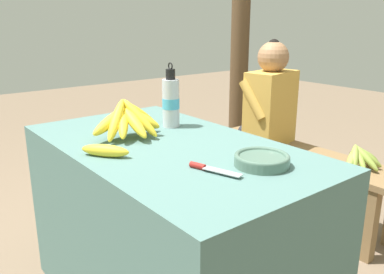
# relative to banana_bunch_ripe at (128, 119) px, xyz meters

# --- Properties ---
(market_counter) EXTENTS (1.28, 0.72, 0.75)m
(market_counter) POSITION_rel_banana_bunch_ripe_xyz_m (0.18, 0.08, -0.46)
(market_counter) COLOR #4C706B
(market_counter) RESTS_ON ground_plane
(banana_bunch_ripe) EXTENTS (0.21, 0.34, 0.17)m
(banana_bunch_ripe) POSITION_rel_banana_bunch_ripe_xyz_m (0.00, 0.00, 0.00)
(banana_bunch_ripe) COLOR #4C381E
(banana_bunch_ripe) RESTS_ON market_counter
(serving_bowl) EXTENTS (0.19, 0.19, 0.04)m
(serving_bowl) POSITION_rel_banana_bunch_ripe_xyz_m (0.57, 0.18, -0.06)
(serving_bowl) COLOR #4C6B5B
(serving_bowl) RESTS_ON market_counter
(water_bottle) EXTENTS (0.08, 0.08, 0.29)m
(water_bottle) POSITION_rel_banana_bunch_ripe_xyz_m (-0.04, 0.24, 0.04)
(water_bottle) COLOR silver
(water_bottle) RESTS_ON market_counter
(loose_banana_front) EXTENTS (0.17, 0.15, 0.04)m
(loose_banana_front) POSITION_rel_banana_bunch_ripe_xyz_m (0.16, -0.19, -0.06)
(loose_banana_front) COLOR yellow
(loose_banana_front) RESTS_ON market_counter
(knife) EXTENTS (0.19, 0.08, 0.02)m
(knife) POSITION_rel_banana_bunch_ripe_xyz_m (0.49, 0.01, -0.07)
(knife) COLOR #BCBCC1
(knife) RESTS_ON market_counter
(wooden_bench) EXTENTS (1.32, 0.32, 0.44)m
(wooden_bench) POSITION_rel_banana_bunch_ripe_xyz_m (-0.04, 1.21, -0.47)
(wooden_bench) COLOR brown
(wooden_bench) RESTS_ON ground_plane
(seated_vendor) EXTENTS (0.44, 0.42, 1.11)m
(seated_vendor) POSITION_rel_banana_bunch_ripe_xyz_m (-0.31, 1.17, -0.19)
(seated_vendor) COLOR #232328
(seated_vendor) RESTS_ON ground_plane
(banana_bunch_green) EXTENTS (0.18, 0.32, 0.14)m
(banana_bunch_green) POSITION_rel_banana_bunch_ripe_xyz_m (0.36, 1.21, -0.32)
(banana_bunch_green) COLOR #4C381E
(banana_bunch_green) RESTS_ON wooden_bench
(support_post_near) EXTENTS (0.15, 0.15, 2.47)m
(support_post_near) POSITION_rel_banana_bunch_ripe_xyz_m (-0.99, 1.61, 0.40)
(support_post_near) COLOR #4C3823
(support_post_near) RESTS_ON ground_plane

